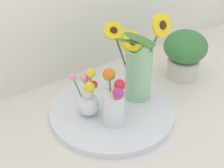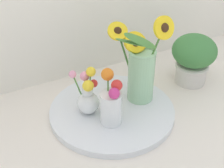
{
  "view_description": "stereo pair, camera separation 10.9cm",
  "coord_description": "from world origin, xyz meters",
  "px_view_note": "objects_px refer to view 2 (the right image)",
  "views": [
    {
      "loc": [
        -0.5,
        -0.7,
        0.74
      ],
      "look_at": [
        0.02,
        0.05,
        0.13
      ],
      "focal_mm": 50.0,
      "sensor_mm": 36.0,
      "label": 1
    },
    {
      "loc": [
        -0.41,
        -0.75,
        0.74
      ],
      "look_at": [
        0.02,
        0.05,
        0.13
      ],
      "focal_mm": 50.0,
      "sensor_mm": 36.0,
      "label": 2
    }
  ],
  "objects_px": {
    "vase_small_center": "(111,103)",
    "vase_bulb_right": "(88,97)",
    "serving_tray": "(112,111)",
    "potted_plant": "(193,57)",
    "mason_jar_sunflowers": "(140,68)"
  },
  "relations": [
    {
      "from": "serving_tray",
      "to": "vase_small_center",
      "type": "xyz_separation_m",
      "value": [
        -0.04,
        -0.06,
        0.09
      ]
    },
    {
      "from": "vase_small_center",
      "to": "potted_plant",
      "type": "xyz_separation_m",
      "value": [
        0.44,
        0.1,
        0.02
      ]
    },
    {
      "from": "vase_bulb_right",
      "to": "mason_jar_sunflowers",
      "type": "bearing_deg",
      "value": -3.84
    },
    {
      "from": "vase_small_center",
      "to": "potted_plant",
      "type": "height_order",
      "value": "vase_small_center"
    },
    {
      "from": "mason_jar_sunflowers",
      "to": "potted_plant",
      "type": "xyz_separation_m",
      "value": [
        0.28,
        0.02,
        -0.04
      ]
    },
    {
      "from": "mason_jar_sunflowers",
      "to": "vase_bulb_right",
      "type": "relative_size",
      "value": 1.96
    },
    {
      "from": "vase_bulb_right",
      "to": "potted_plant",
      "type": "height_order",
      "value": "potted_plant"
    },
    {
      "from": "potted_plant",
      "to": "vase_bulb_right",
      "type": "bearing_deg",
      "value": -178.84
    },
    {
      "from": "vase_small_center",
      "to": "vase_bulb_right",
      "type": "xyz_separation_m",
      "value": [
        -0.05,
        0.09,
        -0.01
      ]
    },
    {
      "from": "mason_jar_sunflowers",
      "to": "vase_small_center",
      "type": "distance_m",
      "value": 0.19
    },
    {
      "from": "mason_jar_sunflowers",
      "to": "serving_tray",
      "type": "bearing_deg",
      "value": -175.36
    },
    {
      "from": "vase_small_center",
      "to": "vase_bulb_right",
      "type": "distance_m",
      "value": 0.1
    },
    {
      "from": "vase_small_center",
      "to": "vase_bulb_right",
      "type": "bearing_deg",
      "value": 117.97
    },
    {
      "from": "serving_tray",
      "to": "vase_bulb_right",
      "type": "relative_size",
      "value": 2.57
    },
    {
      "from": "potted_plant",
      "to": "serving_tray",
      "type": "bearing_deg",
      "value": -175.17
    }
  ]
}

